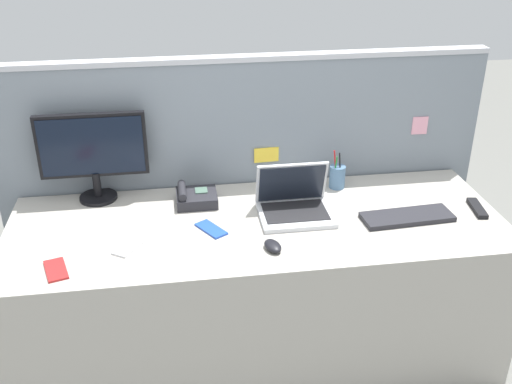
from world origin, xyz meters
name	(u,v)px	position (x,y,z in m)	size (l,w,h in m)	color
ground_plane	(258,351)	(0.00, 0.00, 0.00)	(10.00, 10.00, 0.00)	slate
desk	(258,291)	(0.00, 0.00, 0.36)	(2.12, 0.78, 0.72)	#ADA89E
cubicle_divider	(245,188)	(0.00, 0.43, 0.67)	(2.31, 0.08, 1.33)	gray
desktop_monitor	(93,151)	(-0.69, 0.33, 0.95)	(0.48, 0.17, 0.41)	black
laptop	(294,202)	(0.17, 0.06, 0.77)	(0.31, 0.27, 0.22)	silver
desk_phone	(195,197)	(-0.25, 0.22, 0.75)	(0.18, 0.17, 0.09)	#232328
keyboard_main	(407,217)	(0.64, -0.07, 0.73)	(0.39, 0.14, 0.02)	#232328
computer_mouse_right_hand	(273,246)	(0.03, -0.22, 0.73)	(0.06, 0.10, 0.03)	black
pen_cup	(337,177)	(0.42, 0.28, 0.77)	(0.07, 0.07, 0.19)	#4C7093
cell_phone_white_slab	(128,247)	(-0.54, -0.13, 0.72)	(0.07, 0.14, 0.01)	silver
cell_phone_blue_case	(211,229)	(-0.20, -0.04, 0.72)	(0.06, 0.15, 0.01)	blue
cell_phone_red_case	(56,270)	(-0.80, -0.25, 0.72)	(0.07, 0.15, 0.01)	#B22323
tv_remote	(477,208)	(0.98, -0.04, 0.73)	(0.04, 0.17, 0.02)	black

